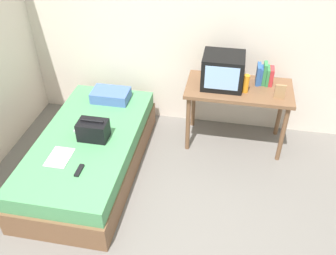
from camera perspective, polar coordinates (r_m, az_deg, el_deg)
name	(u,v)px	position (r m, az deg, el deg)	size (l,w,h in m)	color
ground_plane	(156,241)	(3.52, -1.89, -17.01)	(8.00, 8.00, 0.00)	slate
wall_back	(191,21)	(4.33, 3.55, 15.97)	(5.20, 0.10, 2.60)	beige
bed	(90,153)	(4.09, -11.87, -3.83)	(1.00, 2.00, 0.46)	brown
desk	(238,95)	(4.21, 10.73, 4.97)	(1.16, 0.60, 0.75)	brown
tv	(223,71)	(4.08, 8.41, 8.62)	(0.44, 0.39, 0.36)	black
water_bottle	(246,84)	(4.04, 11.85, 6.60)	(0.07, 0.07, 0.20)	orange
book_row	(264,75)	(4.24, 14.57, 7.83)	(0.18, 0.17, 0.25)	#2D5699
picture_frame	(280,92)	(4.02, 16.79, 5.26)	(0.11, 0.02, 0.16)	#9E754C
pillow	(111,95)	(4.44, -8.76, 4.90)	(0.43, 0.28, 0.12)	#4766AD
handbag	(93,130)	(3.84, -11.40, -0.38)	(0.30, 0.20, 0.22)	black
magazine	(60,157)	(3.74, -16.29, -4.39)	(0.21, 0.29, 0.01)	white
remote_dark	(79,170)	(3.54, -13.46, -6.40)	(0.04, 0.16, 0.02)	black
remote_silver	(78,128)	(4.06, -13.64, -0.06)	(0.04, 0.14, 0.02)	#B7B7BC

